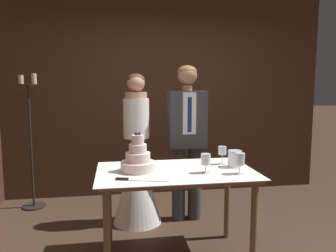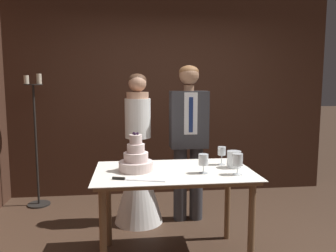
# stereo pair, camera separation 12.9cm
# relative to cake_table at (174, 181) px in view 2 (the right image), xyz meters

# --- Properties ---
(wall_back) EXTENTS (4.55, 0.12, 2.77)m
(wall_back) POSITION_rel_cake_table_xyz_m (0.17, 1.88, 0.68)
(wall_back) COLOR #472B1E
(wall_back) RESTS_ON ground_plane
(cake_table) EXTENTS (1.34, 0.82, 0.80)m
(cake_table) POSITION_rel_cake_table_xyz_m (0.00, 0.00, 0.00)
(cake_table) COLOR brown
(cake_table) RESTS_ON ground_plane
(tiered_cake) EXTENTS (0.29, 0.29, 0.33)m
(tiered_cake) POSITION_rel_cake_table_xyz_m (-0.32, 0.03, 0.19)
(tiered_cake) COLOR beige
(tiered_cake) RESTS_ON cake_table
(cake_knife) EXTENTS (0.41, 0.14, 0.02)m
(cake_knife) POSITION_rel_cake_table_xyz_m (-0.39, -0.24, 0.10)
(cake_knife) COLOR silver
(cake_knife) RESTS_ON cake_table
(wine_glass_near) EXTENTS (0.08, 0.08, 0.17)m
(wine_glass_near) POSITION_rel_cake_table_xyz_m (0.50, -0.19, 0.21)
(wine_glass_near) COLOR silver
(wine_glass_near) RESTS_ON cake_table
(wine_glass_middle) EXTENTS (0.08, 0.08, 0.16)m
(wine_glass_middle) POSITION_rel_cake_table_xyz_m (0.23, -0.11, 0.20)
(wine_glass_middle) COLOR silver
(wine_glass_middle) RESTS_ON cake_table
(wine_glass_far) EXTENTS (0.07, 0.07, 0.17)m
(wine_glass_far) POSITION_rel_cake_table_xyz_m (0.46, 0.15, 0.22)
(wine_glass_far) COLOR silver
(wine_glass_far) RESTS_ON cake_table
(hurricane_candle) EXTENTS (0.12, 0.12, 0.15)m
(hurricane_candle) POSITION_rel_cake_table_xyz_m (0.54, 0.03, 0.17)
(hurricane_candle) COLOR silver
(hurricane_candle) RESTS_ON cake_table
(bride) EXTENTS (0.54, 0.54, 1.65)m
(bride) POSITION_rel_cake_table_xyz_m (-0.28, 0.84, -0.10)
(bride) COLOR white
(bride) RESTS_ON ground_plane
(groom) EXTENTS (0.41, 0.25, 1.74)m
(groom) POSITION_rel_cake_table_xyz_m (0.28, 0.84, 0.28)
(groom) COLOR #38383D
(groom) RESTS_ON ground_plane
(candle_stand) EXTENTS (0.28, 0.28, 1.67)m
(candle_stand) POSITION_rel_cake_table_xyz_m (-1.54, 1.50, 0.05)
(candle_stand) COLOR black
(candle_stand) RESTS_ON ground_plane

